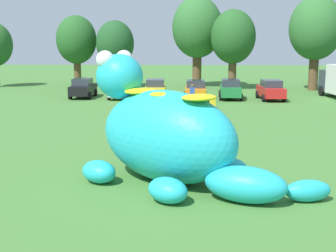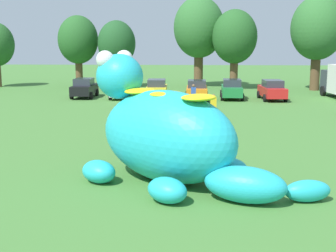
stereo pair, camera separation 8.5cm
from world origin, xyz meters
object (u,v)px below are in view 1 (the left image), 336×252
Objects in this scene: giant_inflatable_creature at (167,135)px; car_green at (230,89)px; car_white at (121,89)px; car_red at (271,90)px; car_black at (83,88)px; car_yellow at (155,89)px; spectator_far_side at (192,95)px; spectator_wandering at (212,108)px; car_orange at (195,90)px.

car_green is (4.33, 24.04, -0.84)m from giant_inflatable_creature.
car_red is (12.96, -0.42, 0.00)m from car_white.
car_green is (13.02, -0.34, 0.00)m from car_black.
car_yellow is at bearing -4.70° from car_white.
spectator_far_side is at bearing -54.28° from car_yellow.
car_yellow is 2.43× the size of spectator_wandering.
car_white reaches higher than spectator_wandering.
car_yellow is 3.53m from car_orange.
car_white is 13.48m from spectator_wandering.
car_green is 2.43× the size of spectator_wandering.
car_red is at bearing 4.76° from car_orange.
car_black is 13.02m from car_green.
car_red is (7.72, 23.51, -0.84)m from giant_inflatable_creature.
car_black is (-8.68, 24.38, -0.84)m from giant_inflatable_creature.
giant_inflatable_creature is 2.08× the size of car_yellow.
car_green is 11.52m from spectator_wandering.
car_white is (3.44, -0.45, 0.00)m from car_black.
car_black is 10.07m from car_orange.
car_black is 0.99× the size of car_yellow.
car_yellow reaches higher than spectator_far_side.
car_red reaches higher than spectator_far_side.
car_orange is at bearing 86.78° from giant_inflatable_creature.
car_orange is at bearing 85.45° from spectator_far_side.
spectator_far_side is (9.68, -5.10, -0.01)m from car_black.
spectator_wandering is (10.92, -11.67, -0.01)m from car_black.
car_black is at bearing 172.58° from car_white.
car_black is at bearing 178.52° from car_green.
car_orange is at bearing -175.24° from car_red.
car_green is (3.04, 1.07, 0.00)m from car_orange.
giant_inflatable_creature is 2.06× the size of car_red.
car_black is 1.00× the size of car_orange.
car_green and car_red have the same top height.
car_yellow reaches higher than spectator_wandering.
giant_inflatable_creature reaches higher than car_white.
spectator_wandering is (7.48, -11.22, -0.01)m from car_white.
giant_inflatable_creature reaches higher than car_green.
spectator_far_side is (-1.24, 6.57, 0.00)m from spectator_wandering.
spectator_wandering is at bearing -116.93° from car_red.
car_red is at bearing -8.92° from car_green.
car_white is 9.58m from car_green.
car_yellow is at bearing -176.79° from car_green.
giant_inflatable_creature is 24.51m from car_white.
giant_inflatable_creature is 24.76m from car_red.
car_red is 2.45× the size of spectator_wandering.
car_white is at bearing 102.36° from giant_inflatable_creature.
car_orange is 2.40× the size of spectator_far_side.
car_orange is at bearing -160.67° from car_green.
giant_inflatable_creature is 2.09× the size of car_white.
car_yellow is 0.99× the size of car_red.
giant_inflatable_creature is 2.10× the size of car_orange.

